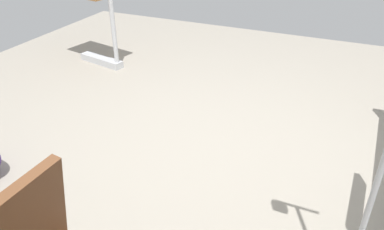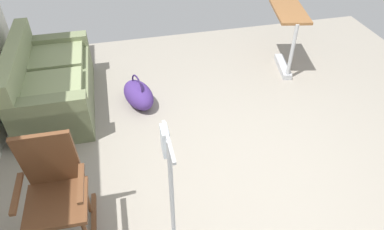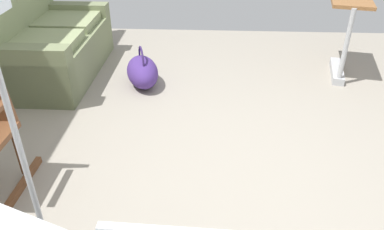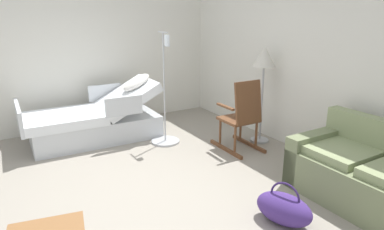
% 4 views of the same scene
% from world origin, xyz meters
% --- Properties ---
extents(ground_plane, '(6.37, 6.37, 0.00)m').
position_xyz_m(ground_plane, '(0.00, 0.00, 0.00)').
color(ground_plane, gray).
extents(overbed_table, '(0.87, 0.55, 0.84)m').
position_xyz_m(overbed_table, '(1.82, -1.18, 0.53)').
color(overbed_table, '#B2B5BA').
rests_on(overbed_table, ground).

